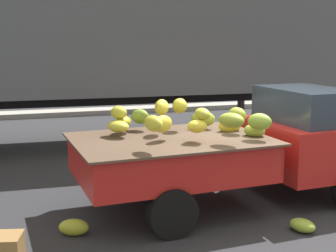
# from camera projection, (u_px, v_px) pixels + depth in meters

# --- Properties ---
(ground) EXTENTS (220.00, 220.00, 0.00)m
(ground) POSITION_uv_depth(u_px,v_px,m) (263.00, 206.00, 7.04)
(ground) COLOR #28282B
(curb_strip) EXTENTS (80.00, 0.80, 0.16)m
(curb_strip) POSITION_uv_depth(u_px,v_px,m) (127.00, 110.00, 16.04)
(curb_strip) COLOR gray
(curb_strip) RESTS_ON ground
(pickup_truck) EXTENTS (4.89, 2.18, 1.70)m
(pickup_truck) POSITION_uv_depth(u_px,v_px,m) (283.00, 141.00, 7.33)
(pickup_truck) COLOR #B21E19
(pickup_truck) RESTS_ON ground
(semi_trailer) EXTENTS (12.07, 2.94, 3.95)m
(semi_trailer) POSITION_uv_depth(u_px,v_px,m) (106.00, 35.00, 10.77)
(semi_trailer) COLOR #4C5156
(semi_trailer) RESTS_ON ground
(fallen_banana_bunch_near_tailgate) EXTENTS (0.43, 0.32, 0.21)m
(fallen_banana_bunch_near_tailgate) POSITION_uv_depth(u_px,v_px,m) (74.00, 227.00, 5.99)
(fallen_banana_bunch_near_tailgate) COLOR #A0A72C
(fallen_banana_bunch_near_tailgate) RESTS_ON ground
(fallen_banana_bunch_by_wheel) EXTENTS (0.38, 0.42, 0.17)m
(fallen_banana_bunch_by_wheel) POSITION_uv_depth(u_px,v_px,m) (302.00, 225.00, 6.11)
(fallen_banana_bunch_by_wheel) COLOR olive
(fallen_banana_bunch_by_wheel) RESTS_ON ground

